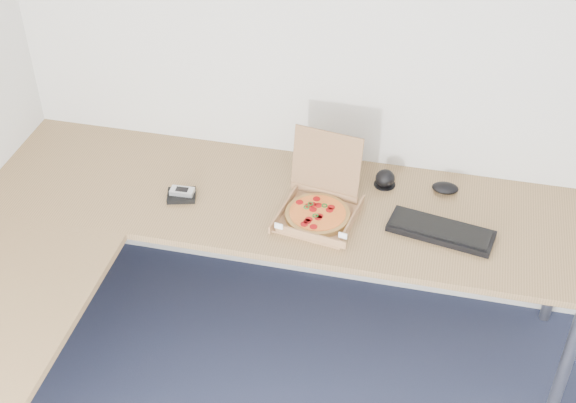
% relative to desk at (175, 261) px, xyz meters
% --- Properties ---
extents(desk, '(2.50, 2.20, 0.73)m').
position_rel_desk_xyz_m(desk, '(0.00, 0.00, 0.00)').
color(desk, olive).
rests_on(desk, ground).
extents(pizza_box, '(0.29, 0.34, 0.30)m').
position_rel_desk_xyz_m(pizza_box, '(0.49, 0.35, 0.06)').
color(pizza_box, '#A07147').
rests_on(pizza_box, desk).
extents(drinking_glass, '(0.07, 0.07, 0.12)m').
position_rel_desk_xyz_m(drinking_glass, '(0.54, 0.66, 0.09)').
color(drinking_glass, silver).
rests_on(drinking_glass, desk).
extents(keyboard, '(0.43, 0.22, 0.03)m').
position_rel_desk_xyz_m(keyboard, '(0.98, 0.35, 0.04)').
color(keyboard, black).
rests_on(keyboard, desk).
extents(mouse, '(0.13, 0.10, 0.04)m').
position_rel_desk_xyz_m(mouse, '(0.98, 0.63, 0.05)').
color(mouse, black).
rests_on(mouse, desk).
extents(wallet, '(0.14, 0.12, 0.02)m').
position_rel_desk_xyz_m(wallet, '(-0.09, 0.35, 0.04)').
color(wallet, black).
rests_on(wallet, desk).
extents(phone, '(0.10, 0.06, 0.02)m').
position_rel_desk_xyz_m(phone, '(-0.09, 0.35, 0.06)').
color(phone, '#B2B5BA').
rests_on(phone, wallet).
extents(dome_speaker, '(0.09, 0.09, 0.08)m').
position_rel_desk_xyz_m(dome_speaker, '(0.72, 0.62, 0.07)').
color(dome_speaker, black).
rests_on(dome_speaker, desk).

